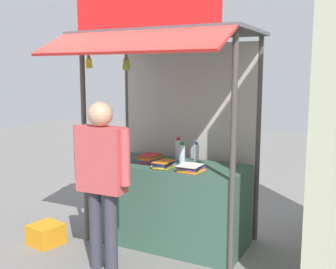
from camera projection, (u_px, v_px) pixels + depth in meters
ground_plane at (168, 242)px, 4.97m from camera, size 20.00×20.00×0.00m
stall_counter at (168, 203)px, 4.90m from camera, size 1.84×0.78×0.98m
stall_structure at (174, 98)px, 4.86m from camera, size 2.04×1.69×2.85m
water_bottle_back_left at (196, 152)px, 4.98m from camera, size 0.06×0.06×0.23m
water_bottle_front_left at (178, 149)px, 5.03m from camera, size 0.08×0.08×0.28m
water_bottle_far_right at (182, 154)px, 4.80m from camera, size 0.07×0.07×0.26m
magazine_stack_back_right at (191, 168)px, 4.45m from camera, size 0.27×0.28×0.07m
magazine_stack_mid_left at (150, 158)px, 4.93m from camera, size 0.22×0.31×0.09m
magazine_stack_left at (164, 164)px, 4.62m from camera, size 0.20×0.30×0.08m
banana_bunch_leftmost at (89, 63)px, 4.55m from camera, size 0.08×0.08×0.28m
banana_bunch_inner_right at (126, 64)px, 4.33m from camera, size 0.10×0.10×0.30m
vendor_person at (102, 170)px, 4.14m from camera, size 0.67×0.25×1.76m
plastic_crate at (46, 234)px, 4.91m from camera, size 0.40×0.40×0.24m
neighbour_wall at (336, 110)px, 4.18m from camera, size 0.20×2.40×3.32m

